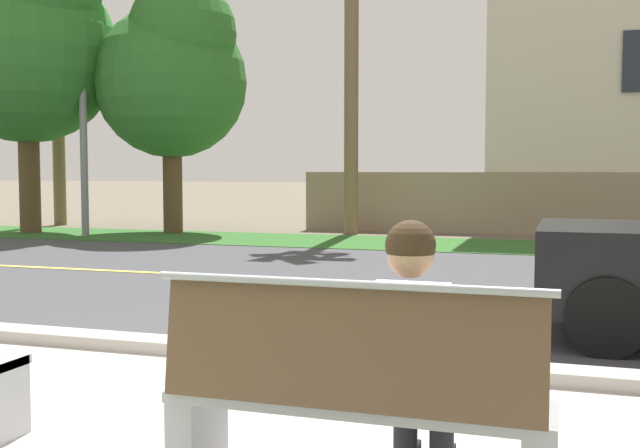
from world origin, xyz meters
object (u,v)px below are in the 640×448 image
object	(u,v)px
streetlamp	(86,37)
bench_right	(353,399)
seated_person_white	(414,345)
shade_tree_far_left	(28,38)
shade_tree_left	(174,71)

from	to	relation	value
streetlamp	bench_right	bearing A→B (deg)	-51.32
bench_right	streetlamp	distance (m)	15.19
seated_person_white	shade_tree_far_left	distance (m)	16.25
bench_right	seated_person_white	distance (m)	0.37
seated_person_white	streetlamp	xyz separation A→B (m)	(-9.41, 11.29, 3.67)
streetlamp	shade_tree_far_left	world-z (taller)	streetlamp
seated_person_white	streetlamp	bearing A→B (deg)	129.82
bench_right	streetlamp	size ratio (longest dim) A/B	0.23
seated_person_white	streetlamp	size ratio (longest dim) A/B	0.16
streetlamp	shade_tree_far_left	bearing A→B (deg)	177.04
seated_person_white	shade_tree_far_left	xyz separation A→B (m)	(-10.99, 11.37, 3.74)
bench_right	shade_tree_left	xyz separation A→B (m)	(-7.64, 12.54, 3.24)
seated_person_white	streetlamp	world-z (taller)	streetlamp
shade_tree_far_left	seated_person_white	bearing A→B (deg)	-45.98
bench_right	shade_tree_far_left	xyz separation A→B (m)	(-10.75, 11.54, 3.96)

